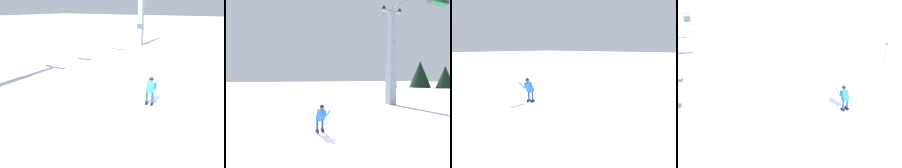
% 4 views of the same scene
% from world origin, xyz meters
% --- Properties ---
extents(ground_plane, '(260.00, 260.00, 0.00)m').
position_xyz_m(ground_plane, '(0.00, 0.00, 0.00)').
color(ground_plane, white).
extents(skier_carving_main, '(1.76, 0.81, 1.67)m').
position_xyz_m(skier_carving_main, '(-0.74, 0.03, 0.89)').
color(skier_carving_main, white).
rests_on(skier_carving_main, ground_plane).
extents(lift_tower_far, '(0.71, 2.98, 10.62)m').
position_xyz_m(lift_tower_far, '(17.72, 9.74, 4.48)').
color(lift_tower_far, gray).
rests_on(lift_tower_far, ground_plane).
extents(trail_marker_pole, '(0.07, 0.28, 2.06)m').
position_xyz_m(trail_marker_pole, '(5.24, -7.11, 1.11)').
color(trail_marker_pole, blue).
rests_on(trail_marker_pole, ground_plane).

